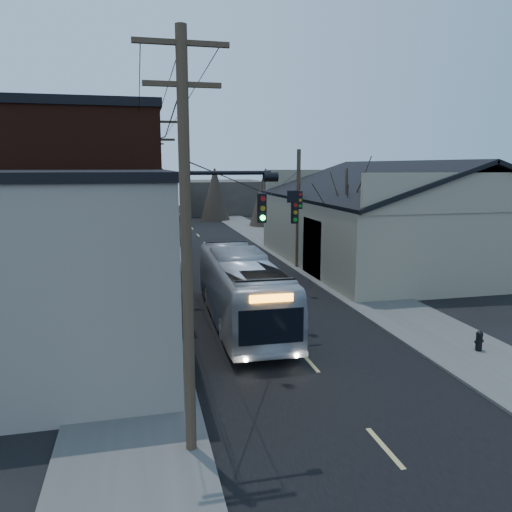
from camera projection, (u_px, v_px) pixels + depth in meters
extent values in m
plane|color=black|center=(427.00, 496.00, 11.28)|extent=(160.00, 160.00, 0.00)
cube|color=black|center=(219.00, 259.00, 40.01)|extent=(9.00, 110.00, 0.02)
cube|color=#474744|center=(135.00, 262.00, 38.54)|extent=(4.00, 110.00, 0.12)
cube|color=#474744|center=(296.00, 255.00, 41.47)|extent=(4.00, 110.00, 0.12)
cube|color=gray|center=(55.00, 279.00, 17.25)|extent=(8.00, 8.00, 7.00)
cube|color=black|center=(65.00, 210.00, 27.29)|extent=(10.00, 12.00, 10.00)
cube|color=#332E29|center=(98.00, 211.00, 42.99)|extent=(9.00, 14.00, 7.00)
cube|color=gray|center=(398.00, 231.00, 37.71)|extent=(16.00, 20.00, 5.00)
cube|color=black|center=(351.00, 181.00, 36.13)|extent=(8.16, 20.60, 2.86)
cube|color=black|center=(449.00, 180.00, 37.93)|extent=(8.16, 20.60, 2.86)
cube|color=#332E29|center=(139.00, 196.00, 71.64)|extent=(10.00, 12.00, 6.00)
cube|color=#332E29|center=(222.00, 197.00, 79.45)|extent=(12.00, 14.00, 5.00)
cone|color=black|center=(345.00, 227.00, 31.26)|extent=(0.40, 0.40, 7.20)
cylinder|color=#382B1E|center=(187.00, 254.00, 12.09)|extent=(0.28, 0.28, 10.50)
cube|color=#382B1E|center=(181.00, 43.00, 11.22)|extent=(2.20, 0.12, 0.12)
cylinder|color=#382B1E|center=(160.00, 211.00, 26.50)|extent=(0.28, 0.28, 10.00)
cube|color=#382B1E|center=(157.00, 122.00, 25.68)|extent=(2.20, 0.12, 0.12)
cylinder|color=#382B1E|center=(152.00, 198.00, 40.91)|extent=(0.28, 0.28, 9.50)
cube|color=#382B1E|center=(150.00, 144.00, 40.13)|extent=(2.20, 0.12, 0.12)
cylinder|color=#382B1E|center=(148.00, 192.00, 55.32)|extent=(0.28, 0.28, 9.00)
cube|color=#382B1E|center=(147.00, 154.00, 54.59)|extent=(2.20, 0.12, 0.12)
cylinder|color=#382B1E|center=(298.00, 210.00, 35.59)|extent=(0.28, 0.28, 8.50)
cube|color=black|center=(262.00, 208.00, 16.95)|extent=(0.28, 0.20, 1.00)
cube|color=black|center=(295.00, 212.00, 21.95)|extent=(0.28, 0.20, 1.00)
cube|color=black|center=(300.00, 200.00, 28.18)|extent=(0.28, 0.20, 1.00)
imported|color=#AFB3BB|center=(242.00, 289.00, 23.45)|extent=(3.01, 11.87, 3.29)
imported|color=#A3A5AA|center=(170.00, 258.00, 36.19)|extent=(1.77, 4.60, 1.50)
cylinder|color=black|center=(479.00, 343.00, 19.80)|extent=(0.26, 0.26, 0.64)
sphere|color=black|center=(480.00, 334.00, 19.74)|extent=(0.28, 0.28, 0.28)
cylinder|color=black|center=(479.00, 341.00, 19.79)|extent=(0.39, 0.18, 0.13)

